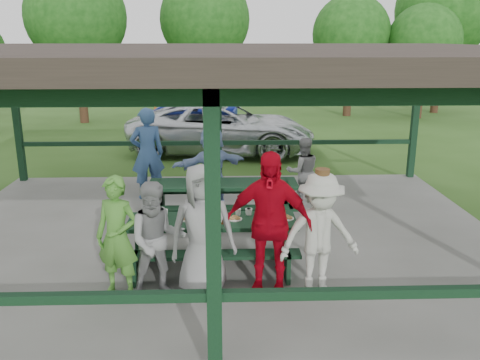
{
  "coord_description": "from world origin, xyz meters",
  "views": [
    {
      "loc": [
        0.1,
        -8.38,
        3.5
      ],
      "look_at": [
        0.38,
        -0.3,
        1.21
      ],
      "focal_mm": 38.0,
      "sensor_mm": 36.0,
      "label": 1
    }
  ],
  "objects_px": {
    "picnic_table_far": "(223,196)",
    "pickup_truck": "(222,128)",
    "contestant_red": "(268,223)",
    "spectator_lblue": "(212,167)",
    "contestant_green": "(117,237)",
    "spectator_blue": "(147,153)",
    "contestant_grey_left": "(157,240)",
    "farm_trailer": "(196,125)",
    "contestant_white_fedora": "(320,234)",
    "picnic_table_near": "(213,237)",
    "contestant_grey_mid": "(203,231)",
    "spectator_grey": "(303,172)"
  },
  "relations": [
    {
      "from": "picnic_table_near",
      "to": "picnic_table_far",
      "type": "distance_m",
      "value": 2.01
    },
    {
      "from": "picnic_table_far",
      "to": "spectator_grey",
      "type": "relative_size",
      "value": 1.96
    },
    {
      "from": "contestant_green",
      "to": "spectator_lblue",
      "type": "xyz_separation_m",
      "value": [
        1.18,
        3.66,
        0.02
      ]
    },
    {
      "from": "contestant_green",
      "to": "picnic_table_far",
      "type": "bearing_deg",
      "value": 82.42
    },
    {
      "from": "spectator_lblue",
      "to": "contestant_red",
      "type": "bearing_deg",
      "value": 78.92
    },
    {
      "from": "contestant_red",
      "to": "contestant_grey_mid",
      "type": "bearing_deg",
      "value": -167.65
    },
    {
      "from": "farm_trailer",
      "to": "picnic_table_near",
      "type": "bearing_deg",
      "value": -79.74
    },
    {
      "from": "spectator_lblue",
      "to": "pickup_truck",
      "type": "height_order",
      "value": "spectator_lblue"
    },
    {
      "from": "contestant_white_fedora",
      "to": "spectator_blue",
      "type": "xyz_separation_m",
      "value": [
        -2.9,
        4.4,
        0.13
      ]
    },
    {
      "from": "contestant_white_fedora",
      "to": "contestant_green",
      "type": "bearing_deg",
      "value": 169.42
    },
    {
      "from": "picnic_table_near",
      "to": "picnic_table_far",
      "type": "xyz_separation_m",
      "value": [
        0.17,
        2.0,
        0.01
      ]
    },
    {
      "from": "contestant_green",
      "to": "farm_trailer",
      "type": "xyz_separation_m",
      "value": [
        0.52,
        10.66,
        -0.3
      ]
    },
    {
      "from": "picnic_table_near",
      "to": "spectator_blue",
      "type": "relative_size",
      "value": 1.28
    },
    {
      "from": "contestant_green",
      "to": "spectator_blue",
      "type": "height_order",
      "value": "spectator_blue"
    },
    {
      "from": "picnic_table_near",
      "to": "spectator_lblue",
      "type": "xyz_separation_m",
      "value": [
        -0.06,
        2.81,
        0.38
      ]
    },
    {
      "from": "contestant_grey_left",
      "to": "contestant_red",
      "type": "bearing_deg",
      "value": -9.89
    },
    {
      "from": "contestant_grey_left",
      "to": "contestant_white_fedora",
      "type": "relative_size",
      "value": 0.91
    },
    {
      "from": "contestant_green",
      "to": "contestant_white_fedora",
      "type": "relative_size",
      "value": 0.95
    },
    {
      "from": "spectator_lblue",
      "to": "spectator_grey",
      "type": "xyz_separation_m",
      "value": [
        1.88,
        0.09,
        -0.14
      ]
    },
    {
      "from": "contestant_white_fedora",
      "to": "contestant_grey_mid",
      "type": "bearing_deg",
      "value": 168.61
    },
    {
      "from": "contestant_red",
      "to": "spectator_blue",
      "type": "bearing_deg",
      "value": 127.91
    },
    {
      "from": "contestant_grey_left",
      "to": "spectator_lblue",
      "type": "distance_m",
      "value": 3.77
    },
    {
      "from": "farm_trailer",
      "to": "contestant_red",
      "type": "bearing_deg",
      "value": -75.97
    },
    {
      "from": "picnic_table_near",
      "to": "spectator_blue",
      "type": "height_order",
      "value": "spectator_blue"
    },
    {
      "from": "picnic_table_far",
      "to": "farm_trailer",
      "type": "distance_m",
      "value": 7.86
    },
    {
      "from": "contestant_white_fedora",
      "to": "spectator_lblue",
      "type": "height_order",
      "value": "contestant_white_fedora"
    },
    {
      "from": "spectator_blue",
      "to": "picnic_table_far",
      "type": "bearing_deg",
      "value": 119.63
    },
    {
      "from": "spectator_lblue",
      "to": "spectator_blue",
      "type": "bearing_deg",
      "value": -50.36
    },
    {
      "from": "contestant_grey_left",
      "to": "spectator_grey",
      "type": "bearing_deg",
      "value": 43.38
    },
    {
      "from": "picnic_table_far",
      "to": "farm_trailer",
      "type": "relative_size",
      "value": 0.76
    },
    {
      "from": "contestant_grey_left",
      "to": "farm_trailer",
      "type": "relative_size",
      "value": 0.44
    },
    {
      "from": "picnic_table_far",
      "to": "pickup_truck",
      "type": "xyz_separation_m",
      "value": [
        -0.02,
        6.29,
        0.21
      ]
    },
    {
      "from": "picnic_table_far",
      "to": "contestant_white_fedora",
      "type": "distance_m",
      "value": 3.19
    },
    {
      "from": "contestant_red",
      "to": "farm_trailer",
      "type": "bearing_deg",
      "value": 108.7
    },
    {
      "from": "spectator_blue",
      "to": "contestant_red",
      "type": "bearing_deg",
      "value": 99.63
    },
    {
      "from": "picnic_table_near",
      "to": "farm_trailer",
      "type": "distance_m",
      "value": 9.84
    },
    {
      "from": "contestant_grey_mid",
      "to": "farm_trailer",
      "type": "bearing_deg",
      "value": 77.58
    },
    {
      "from": "contestant_white_fedora",
      "to": "spectator_lblue",
      "type": "xyz_separation_m",
      "value": [
        -1.51,
        3.71,
        -0.0
      ]
    },
    {
      "from": "picnic_table_far",
      "to": "pickup_truck",
      "type": "height_order",
      "value": "pickup_truck"
    },
    {
      "from": "picnic_table_far",
      "to": "spectator_lblue",
      "type": "distance_m",
      "value": 0.92
    },
    {
      "from": "contestant_green",
      "to": "contestant_grey_left",
      "type": "bearing_deg",
      "value": 12.89
    },
    {
      "from": "farm_trailer",
      "to": "pickup_truck",
      "type": "bearing_deg",
      "value": -54.35
    },
    {
      "from": "picnic_table_near",
      "to": "spectator_blue",
      "type": "bearing_deg",
      "value": 112.52
    },
    {
      "from": "contestant_grey_left",
      "to": "contestant_white_fedora",
      "type": "distance_m",
      "value": 2.16
    },
    {
      "from": "contestant_red",
      "to": "spectator_lblue",
      "type": "relative_size",
      "value": 1.17
    },
    {
      "from": "contestant_white_fedora",
      "to": "pickup_truck",
      "type": "xyz_separation_m",
      "value": [
        -1.31,
        9.19,
        -0.17
      ]
    },
    {
      "from": "picnic_table_far",
      "to": "farm_trailer",
      "type": "bearing_deg",
      "value": 96.48
    },
    {
      "from": "contestant_red",
      "to": "spectator_lblue",
      "type": "xyz_separation_m",
      "value": [
        -0.83,
        3.63,
        -0.14
      ]
    },
    {
      "from": "picnic_table_near",
      "to": "spectator_grey",
      "type": "xyz_separation_m",
      "value": [
        1.82,
        2.9,
        0.24
      ]
    },
    {
      "from": "picnic_table_far",
      "to": "contestant_green",
      "type": "distance_m",
      "value": 3.2
    }
  ]
}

